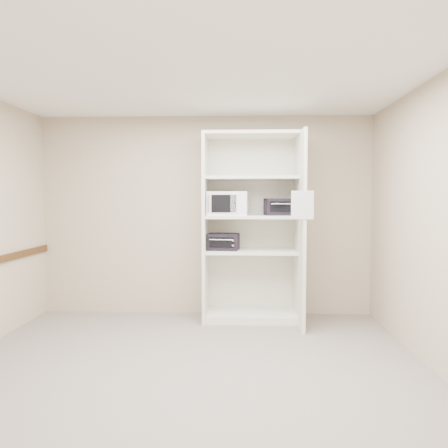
{
  "coord_description": "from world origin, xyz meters",
  "views": [
    {
      "loc": [
        0.48,
        -3.96,
        1.58
      ],
      "look_at": [
        0.28,
        1.27,
        1.28
      ],
      "focal_mm": 35.0,
      "sensor_mm": 36.0,
      "label": 1
    }
  ],
  "objects_px": {
    "toaster_oven_upper": "(280,207)",
    "toaster_oven_lower": "(224,242)",
    "shelving_unit": "(255,234)",
    "microwave": "(228,203)"
  },
  "relations": [
    {
      "from": "toaster_oven_upper",
      "to": "toaster_oven_lower",
      "type": "relative_size",
      "value": 0.98
    },
    {
      "from": "microwave",
      "to": "toaster_oven_lower",
      "type": "bearing_deg",
      "value": -176.48
    },
    {
      "from": "microwave",
      "to": "toaster_oven_upper",
      "type": "relative_size",
      "value": 1.35
    },
    {
      "from": "shelving_unit",
      "to": "microwave",
      "type": "xyz_separation_m",
      "value": [
        -0.35,
        -0.04,
        0.39
      ]
    },
    {
      "from": "microwave",
      "to": "toaster_oven_lower",
      "type": "relative_size",
      "value": 1.32
    },
    {
      "from": "toaster_oven_lower",
      "to": "shelving_unit",
      "type": "bearing_deg",
      "value": 12.96
    },
    {
      "from": "toaster_oven_lower",
      "to": "toaster_oven_upper",
      "type": "bearing_deg",
      "value": 8.87
    },
    {
      "from": "toaster_oven_upper",
      "to": "shelving_unit",
      "type": "bearing_deg",
      "value": 169.3
    },
    {
      "from": "microwave",
      "to": "toaster_oven_upper",
      "type": "height_order",
      "value": "microwave"
    },
    {
      "from": "shelving_unit",
      "to": "toaster_oven_lower",
      "type": "xyz_separation_m",
      "value": [
        -0.41,
        -0.04,
        -0.1
      ]
    }
  ]
}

